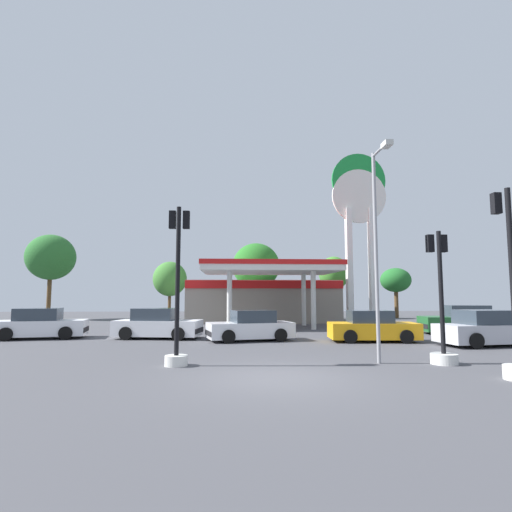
% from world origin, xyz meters
% --- Properties ---
extents(ground_plane, '(90.00, 90.00, 0.00)m').
position_xyz_m(ground_plane, '(0.00, 0.00, 0.00)').
color(ground_plane, '#47474C').
rests_on(ground_plane, ground).
extents(gas_station, '(12.09, 12.23, 4.34)m').
position_xyz_m(gas_station, '(1.40, 22.01, 2.00)').
color(gas_station, gray).
rests_on(gas_station, ground).
extents(station_pole_sign, '(3.99, 0.56, 12.60)m').
position_xyz_m(station_pole_sign, '(8.18, 18.02, 8.02)').
color(station_pole_sign, white).
rests_on(station_pole_sign, ground).
extents(car_0, '(4.44, 2.44, 1.51)m').
position_xyz_m(car_0, '(-4.84, 10.09, 0.68)').
color(car_0, black).
rests_on(car_0, ground).
extents(car_1, '(4.16, 2.09, 1.45)m').
position_xyz_m(car_1, '(5.46, 8.11, 0.66)').
color(car_1, black).
rests_on(car_1, ground).
extents(car_2, '(4.47, 2.50, 1.51)m').
position_xyz_m(car_2, '(-10.67, 10.40, 0.68)').
color(car_2, black).
rests_on(car_2, ground).
extents(car_3, '(4.29, 2.54, 1.44)m').
position_xyz_m(car_3, '(-0.23, 8.84, 0.65)').
color(car_3, black).
rests_on(car_3, ground).
extents(car_4, '(4.45, 2.37, 1.52)m').
position_xyz_m(car_4, '(9.83, 6.26, 0.69)').
color(car_4, black).
rests_on(car_4, ground).
extents(car_5, '(4.66, 2.45, 1.60)m').
position_xyz_m(car_5, '(11.83, 11.47, 0.73)').
color(car_5, black).
rests_on(car_5, ground).
extents(traffic_signal_0, '(0.70, 0.71, 4.94)m').
position_xyz_m(traffic_signal_0, '(-2.84, 2.06, 1.82)').
color(traffic_signal_0, silver).
rests_on(traffic_signal_0, ground).
extents(traffic_signal_2, '(0.83, 0.83, 4.22)m').
position_xyz_m(traffic_signal_2, '(5.52, 1.86, 1.28)').
color(traffic_signal_2, silver).
rests_on(traffic_signal_2, ground).
extents(tree_0, '(4.26, 4.26, 7.62)m').
position_xyz_m(tree_0, '(-17.42, 26.75, 5.55)').
color(tree_0, brown).
rests_on(tree_0, ground).
extents(tree_1, '(3.04, 3.04, 5.22)m').
position_xyz_m(tree_1, '(-6.74, 26.62, 3.63)').
color(tree_1, brown).
rests_on(tree_1, ground).
extents(tree_2, '(4.20, 4.20, 6.79)m').
position_xyz_m(tree_2, '(1.04, 25.33, 4.74)').
color(tree_2, brown).
rests_on(tree_2, ground).
extents(tree_3, '(2.83, 2.83, 5.80)m').
position_xyz_m(tree_3, '(8.47, 26.91, 4.21)').
color(tree_3, brown).
rests_on(tree_3, ground).
extents(tree_4, '(2.88, 2.88, 4.77)m').
position_xyz_m(tree_4, '(14.60, 27.40, 3.58)').
color(tree_4, brown).
rests_on(tree_4, ground).
extents(corner_streetlamp, '(0.24, 1.48, 6.87)m').
position_xyz_m(corner_streetlamp, '(3.53, 1.89, 4.14)').
color(corner_streetlamp, gray).
rests_on(corner_streetlamp, ground).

